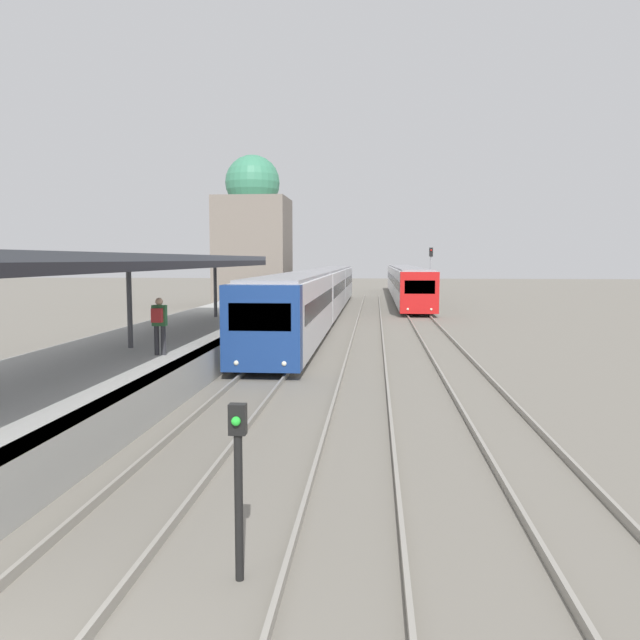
# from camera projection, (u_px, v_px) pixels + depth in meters

# --- Properties ---
(platform_canopy) EXTENTS (4.00, 26.33, 2.92)m
(platform_canopy) POSITION_uv_depth(u_px,v_px,m) (130.00, 258.00, 19.30)
(platform_canopy) COLOR #4C515B
(platform_canopy) RESTS_ON station_platform
(person_on_platform) EXTENTS (0.40, 0.40, 1.66)m
(person_on_platform) POSITION_uv_depth(u_px,v_px,m) (159.00, 321.00, 17.97)
(person_on_platform) COLOR #2D2D33
(person_on_platform) RESTS_ON station_platform
(train_near) EXTENTS (2.52, 43.48, 3.10)m
(train_near) POSITION_uv_depth(u_px,v_px,m) (321.00, 291.00, 40.75)
(train_near) COLOR navy
(train_near) RESTS_ON ground_plane
(train_far) EXTENTS (2.52, 39.94, 3.09)m
(train_far) POSITION_uv_depth(u_px,v_px,m) (405.00, 281.00, 59.86)
(train_far) COLOR red
(train_far) RESTS_ON ground_plane
(signal_post_near) EXTENTS (0.20, 0.21, 2.12)m
(signal_post_near) POSITION_uv_depth(u_px,v_px,m) (238.00, 473.00, 7.23)
(signal_post_near) COLOR black
(signal_post_near) RESTS_ON ground_plane
(signal_mast_far) EXTENTS (0.28, 0.29, 4.69)m
(signal_mast_far) POSITION_uv_depth(u_px,v_px,m) (431.00, 270.00, 48.75)
(signal_mast_far) COLOR gray
(signal_mast_far) RESTS_ON ground_plane
(distant_domed_building) EXTENTS (5.67, 5.67, 12.08)m
(distant_domed_building) POSITION_uv_depth(u_px,v_px,m) (253.00, 236.00, 50.32)
(distant_domed_building) COLOR slate
(distant_domed_building) RESTS_ON ground_plane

